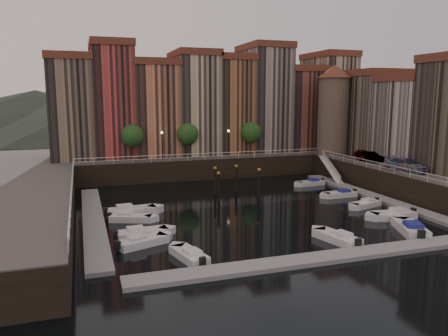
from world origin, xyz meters
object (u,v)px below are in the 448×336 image
object	(u,v)px
car_c	(405,165)
car_a	(363,155)
boat_left_2	(130,218)
gangway	(330,168)
boat_left_0	(141,242)
car_b	(371,158)
corner_tower	(333,109)
mooring_pilings	(232,183)
boat_left_1	(141,234)

from	to	relation	value
car_c	car_a	bearing A→B (deg)	72.68
boat_left_2	car_a	size ratio (longest dim) A/B	1.03
gangway	boat_left_0	bearing A→B (deg)	-146.73
boat_left_0	car_b	xyz separation A→B (m)	(33.89, 15.92, 3.34)
corner_tower	mooring_pilings	bearing A→B (deg)	-154.82
boat_left_1	boat_left_2	world-z (taller)	boat_left_1
boat_left_1	boat_left_2	xyz separation A→B (m)	(-0.36, 5.40, -0.03)
mooring_pilings	car_a	xyz separation A→B (m)	(20.94, 3.13, 2.07)
car_a	car_c	distance (m)	10.01
mooring_pilings	boat_left_0	world-z (taller)	mooring_pilings
gangway	boat_left_2	bearing A→B (deg)	-158.12
gangway	boat_left_1	xyz separation A→B (m)	(-29.52, -17.40, -1.56)
gangway	car_a	xyz separation A→B (m)	(4.26, -1.57, 1.80)
gangway	car_b	size ratio (longest dim) A/B	2.02
mooring_pilings	car_b	bearing A→B (deg)	2.96
boat_left_1	car_b	xyz separation A→B (m)	(33.61, 13.77, 3.32)
boat_left_2	car_c	size ratio (longest dim) A/B	0.78
car_c	car_b	bearing A→B (deg)	72.27
boat_left_0	car_b	world-z (taller)	car_b
boat_left_1	car_a	bearing A→B (deg)	19.39
gangway	boat_left_1	size ratio (longest dim) A/B	1.76
boat_left_0	car_a	bearing A→B (deg)	7.26
mooring_pilings	boat_left_1	distance (m)	18.11
boat_left_2	car_b	size ratio (longest dim) A/B	1.05
corner_tower	boat_left_1	distance (m)	40.34
gangway	car_c	world-z (taller)	car_c
mooring_pilings	car_a	distance (m)	21.27
car_a	boat_left_0	bearing A→B (deg)	-132.61
mooring_pilings	boat_left_1	world-z (taller)	mooring_pilings
boat_left_1	car_c	world-z (taller)	car_c
boat_left_1	car_b	distance (m)	36.48
boat_left_2	car_c	xyz separation A→B (m)	(33.03, 0.48, 3.47)
corner_tower	car_c	bearing A→B (deg)	-89.11
gangway	car_b	xyz separation A→B (m)	(4.09, -3.63, 1.76)
mooring_pilings	car_c	size ratio (longest dim) A/B	1.04
boat_left_0	car_c	xyz separation A→B (m)	(32.95, 8.03, 3.46)
mooring_pilings	corner_tower	bearing A→B (deg)	25.18
car_c	mooring_pilings	bearing A→B (deg)	150.06
car_a	mooring_pilings	bearing A→B (deg)	-151.93
corner_tower	car_b	xyz separation A→B (m)	(1.19, -8.13, -6.51)
corner_tower	gangway	bearing A→B (deg)	-122.80
mooring_pilings	gangway	bearing A→B (deg)	15.75
mooring_pilings	car_c	world-z (taller)	car_c
mooring_pilings	car_c	distance (m)	21.08
boat_left_2	car_b	distance (m)	35.15
boat_left_1	boat_left_2	size ratio (longest dim) A/B	1.09
corner_tower	car_a	distance (m)	8.98
corner_tower	boat_left_1	size ratio (longest dim) A/B	2.91
boat_left_0	car_c	bearing A→B (deg)	-6.88
mooring_pilings	car_b	xyz separation A→B (m)	(20.76, 1.07, 2.03)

